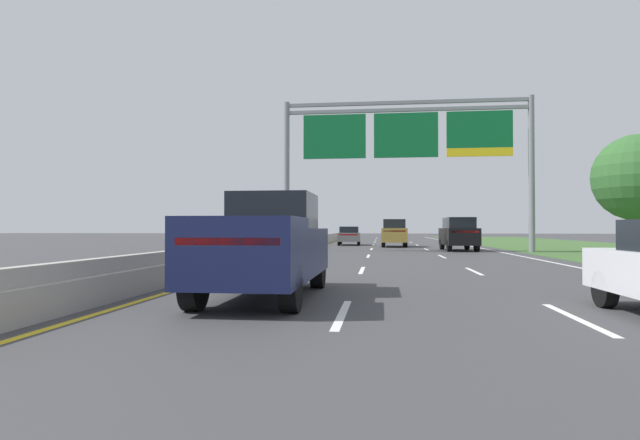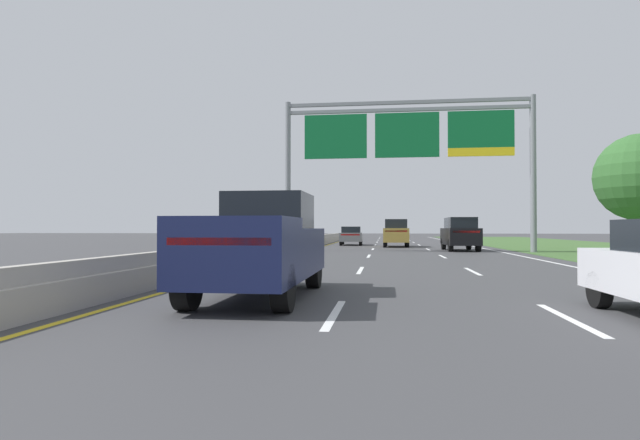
{
  "view_description": "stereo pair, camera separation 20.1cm",
  "coord_description": "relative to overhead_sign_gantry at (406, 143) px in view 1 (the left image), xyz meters",
  "views": [
    {
      "loc": [
        -1.21,
        1.91,
        1.42
      ],
      "look_at": [
        -4.0,
        25.56,
        1.81
      ],
      "focal_mm": 29.01,
      "sensor_mm": 36.0,
      "label": 1
    },
    {
      "loc": [
        -1.01,
        1.93,
        1.42
      ],
      "look_at": [
        -4.0,
        25.56,
        1.81
      ],
      "focal_mm": 29.01,
      "sensor_mm": 36.0,
      "label": 2
    }
  ],
  "objects": [
    {
      "name": "ground_plane",
      "position": [
        -0.3,
        1.47,
        -6.63
      ],
      "size": [
        220.0,
        220.0,
        0.0
      ],
      "primitive_type": "plane",
      "color": "#3D3D3F"
    },
    {
      "name": "lane_striping",
      "position": [
        -0.3,
        1.01,
        -6.63
      ],
      "size": [
        11.96,
        106.0,
        0.01
      ],
      "color": "white",
      "rests_on": "ground"
    },
    {
      "name": "grass_verge_right",
      "position": [
        13.65,
        1.47,
        -6.62
      ],
      "size": [
        14.0,
        110.0,
        0.02
      ],
      "primitive_type": "cube",
      "color": "#3D602D",
      "rests_on": "ground"
    },
    {
      "name": "median_barrier_concrete",
      "position": [
        -6.9,
        1.47,
        -6.28
      ],
      "size": [
        0.6,
        110.0,
        0.85
      ],
      "color": "#A8A399",
      "rests_on": "ground"
    },
    {
      "name": "overhead_sign_gantry",
      "position": [
        0.0,
        0.0,
        0.0
      ],
      "size": [
        15.06,
        0.42,
        9.31
      ],
      "color": "gray",
      "rests_on": "ground"
    },
    {
      "name": "pickup_truck_navy",
      "position": [
        -3.87,
        -21.12,
        -5.56
      ],
      "size": [
        2.02,
        5.41,
        2.2
      ],
      "rotation": [
        0.0,
        0.0,
        1.57
      ],
      "color": "#161E47",
      "rests_on": "ground"
    },
    {
      "name": "car_black_right_lane_suv",
      "position": [
        3.42,
        2.15,
        -5.53
      ],
      "size": [
        1.99,
        4.74,
        2.11
      ],
      "rotation": [
        0.0,
        0.0,
        1.59
      ],
      "color": "black",
      "rests_on": "ground"
    },
    {
      "name": "car_gold_centre_lane_suv",
      "position": [
        -0.48,
        8.69,
        -5.53
      ],
      "size": [
        1.97,
        4.73,
        2.11
      ],
      "rotation": [
        0.0,
        0.0,
        1.55
      ],
      "color": "#A38438",
      "rests_on": "ground"
    },
    {
      "name": "car_grey_left_lane_sedan",
      "position": [
        -4.18,
        12.25,
        -5.81
      ],
      "size": [
        1.94,
        4.45,
        1.57
      ],
      "rotation": [
        0.0,
        0.0,
        1.6
      ],
      "color": "slate",
      "rests_on": "ground"
    },
    {
      "name": "roadside_tree_mid",
      "position": [
        12.47,
        -1.61,
        -2.43
      ],
      "size": [
        4.74,
        4.74,
        6.58
      ],
      "color": "#4C3823",
      "rests_on": "ground"
    }
  ]
}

